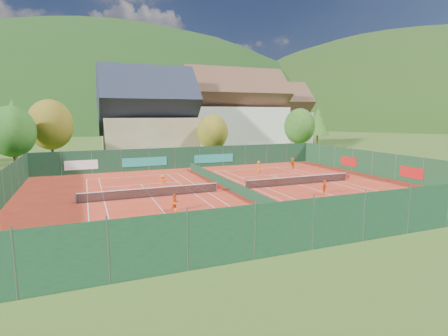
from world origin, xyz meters
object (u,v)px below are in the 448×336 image
hotel_block_b (274,118)px  player_left_far (162,182)px  player_left_mid (175,203)px  player_right_far_a (259,167)px  player_left_near (177,220)px  ball_hopper (399,197)px  player_right_near (324,187)px  player_right_far_b (293,163)px  hotel_block_a (235,115)px  chalet (148,120)px

hotel_block_b → player_left_far: 54.63m
player_left_mid → player_right_far_a: bearing=34.5°
player_left_far → player_left_near: bearing=69.1°
ball_hopper → player_right_near: 6.37m
player_left_mid → player_right_near: size_ratio=1.00×
player_right_near → player_left_near: bearing=168.2°
player_right_far_a → player_right_far_b: player_right_far_b is taller
player_right_far_a → ball_hopper: bearing=72.6°
ball_hopper → player_right_far_a: 19.21m
hotel_block_a → hotel_block_b: (14.00, 8.00, -0.76)m
player_left_mid → player_right_far_a: 20.53m
player_right_far_a → hotel_block_b: bearing=-151.0°
hotel_block_b → player_left_far: (-36.22, -40.47, -5.91)m
hotel_block_a → player_right_far_b: 27.12m
hotel_block_a → hotel_block_b: size_ratio=1.25×
chalet → player_left_mid: (-4.12, -35.50, -5.91)m
chalet → hotel_block_a: size_ratio=0.75×
hotel_block_b → player_left_near: (-38.16, -54.25, -5.83)m
chalet → ball_hopper: 42.98m
ball_hopper → player_left_near: size_ratio=0.51×
player_left_mid → player_left_near: bearing=-112.0°
ball_hopper → player_right_near: (-3.92, 5.01, 0.16)m
ball_hopper → chalet: bearing=109.7°
player_left_mid → player_right_near: bearing=-7.8°
chalet → player_left_far: bearing=-96.9°
ball_hopper → player_left_far: 22.22m
chalet → player_right_far_b: chalet is taller
player_left_far → player_right_far_a: 14.81m
chalet → player_left_far: 27.31m
chalet → player_left_near: (-5.16, -40.25, -5.84)m
player_left_near → player_right_far_b: bearing=26.4°
player_left_far → player_right_near: size_ratio=0.99×
ball_hopper → player_left_far: size_ratio=0.57×
ball_hopper → player_left_far: bearing=142.3°
player_left_near → player_right_far_b: 29.52m
player_right_far_a → player_right_far_b: (5.87, 1.02, 0.02)m
ball_hopper → player_left_mid: size_ratio=0.56×
player_left_mid → player_right_near: 14.56m
hotel_block_a → player_right_far_a: bearing=-107.1°
hotel_block_b → player_right_far_a: hotel_block_b is taller
hotel_block_a → ball_hopper: hotel_block_a is taller
hotel_block_b → player_right_far_b: size_ratio=10.94×
chalet → hotel_block_a: (19.00, 6.00, 0.76)m
chalet → ball_hopper: chalet is taller
player_left_mid → player_right_near: (14.55, 0.46, -0.00)m
player_left_far → player_left_mid: bearing=71.4°
chalet → hotel_block_b: chalet is taller
ball_hopper → player_right_far_b: size_ratio=0.51×
hotel_block_a → ball_hopper: size_ratio=27.00×
player_left_near → player_right_near: 16.44m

